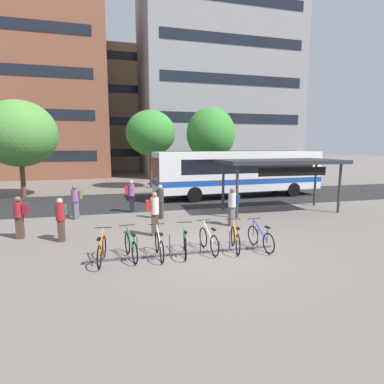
{
  "coord_description": "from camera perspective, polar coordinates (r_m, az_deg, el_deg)",
  "views": [
    {
      "loc": [
        -3.28,
        -9.95,
        3.55
      ],
      "look_at": [
        0.54,
        4.52,
        1.35
      ],
      "focal_mm": 28.98,
      "sensor_mm": 36.0,
      "label": 1
    }
  ],
  "objects": [
    {
      "name": "transit_shelter",
      "position": [
        17.55,
        16.13,
        5.13
      ],
      "size": [
        6.74,
        3.14,
        2.84
      ],
      "rotation": [
        0.0,
        0.0,
        -0.03
      ],
      "color": "#38383D",
      "rests_on": "ground"
    },
    {
      "name": "commuter_olive_pack_0",
      "position": [
        16.22,
        -20.63,
        -1.32
      ],
      "size": [
        0.6,
        0.57,
        1.68
      ],
      "rotation": [
        0.0,
        0.0,
        3.82
      ],
      "color": "#565660",
      "rests_on": "ground"
    },
    {
      "name": "commuter_teal_pack_1",
      "position": [
        12.63,
        -22.99,
        -4.17
      ],
      "size": [
        0.39,
        0.56,
        1.66
      ],
      "rotation": [
        0.0,
        0.0,
        4.56
      ],
      "color": "#47382D",
      "rests_on": "ground"
    },
    {
      "name": "commuter_red_pack_3",
      "position": [
        12.43,
        -7.05,
        -3.44
      ],
      "size": [
        0.53,
        0.35,
        1.77
      ],
      "rotation": [
        0.0,
        0.0,
        6.26
      ],
      "color": "#47382D",
      "rests_on": "ground"
    },
    {
      "name": "bike_rack",
      "position": [
        10.47,
        -1.25,
        -10.94
      ],
      "size": [
        6.27,
        0.16,
        0.7
      ],
      "rotation": [
        0.0,
        0.0,
        -0.01
      ],
      "color": "#47474C",
      "rests_on": "ground"
    },
    {
      "name": "city_bus",
      "position": [
        22.19,
        8.5,
        3.68
      ],
      "size": [
        12.14,
        3.2,
        3.2
      ],
      "rotation": [
        0.0,
        0.0,
        3.19
      ],
      "color": "white",
      "rests_on": "ground"
    },
    {
      "name": "street_tree_2",
      "position": [
        24.73,
        -29.2,
        9.34
      ],
      "size": [
        5.03,
        5.03,
        6.71
      ],
      "color": "brown",
      "rests_on": "ground"
    },
    {
      "name": "parked_bicycle_green_3",
      "position": [
        10.38,
        -1.3,
        -9.41
      ],
      "size": [
        0.54,
        1.7,
        0.99
      ],
      "rotation": [
        0.0,
        0.0,
        1.37
      ],
      "color": "black",
      "rests_on": "ground"
    },
    {
      "name": "bus_lane_asphalt",
      "position": [
        20.89,
        -5.54,
        -1.45
      ],
      "size": [
        80.0,
        7.2,
        0.01
      ],
      "primitive_type": "cube",
      "color": "#232326",
      "rests_on": "ground"
    },
    {
      "name": "commuter_teal_pack_4",
      "position": [
        15.33,
        -5.97,
        -1.34
      ],
      "size": [
        0.6,
        0.55,
        1.7
      ],
      "rotation": [
        0.0,
        0.0,
        5.68
      ],
      "color": "#47382D",
      "rests_on": "ground"
    },
    {
      "name": "street_tree_1",
      "position": [
        27.12,
        -7.61,
        10.7
      ],
      "size": [
        4.19,
        4.19,
        6.63
      ],
      "color": "brown",
      "rests_on": "ground"
    },
    {
      "name": "commuter_maroon_pack_5",
      "position": [
        13.68,
        -29.12,
        -3.62
      ],
      "size": [
        0.55,
        0.37,
        1.67
      ],
      "rotation": [
        0.0,
        0.0,
        3.03
      ],
      "color": "#47382D",
      "rests_on": "ground"
    },
    {
      "name": "street_tree_0",
      "position": [
        27.73,
        3.47,
        10.6
      ],
      "size": [
        4.27,
        4.27,
        6.97
      ],
      "color": "brown",
      "rests_on": "ground"
    },
    {
      "name": "parked_bicycle_silver_4",
      "position": [
        10.69,
        3.09,
        -8.89
      ],
      "size": [
        0.52,
        1.72,
        0.99
      ],
      "rotation": [
        0.0,
        0.0,
        1.65
      ],
      "color": "black",
      "rests_on": "ground"
    },
    {
      "name": "parked_bicycle_silver_2",
      "position": [
        10.19,
        -6.05,
        -9.79
      ],
      "size": [
        0.52,
        1.72,
        0.99
      ],
      "rotation": [
        0.0,
        0.0,
        1.58
      ],
      "color": "black",
      "rests_on": "ground"
    },
    {
      "name": "commuter_red_pack_6",
      "position": [
        17.12,
        -11.19,
        -0.32
      ],
      "size": [
        0.54,
        0.36,
        1.75
      ],
      "rotation": [
        0.0,
        0.0,
        6.22
      ],
      "color": "black",
      "rests_on": "ground"
    },
    {
      "name": "parked_bicycle_blue_6",
      "position": [
        11.18,
        12.49,
        -8.3
      ],
      "size": [
        0.52,
        1.72,
        0.99
      ],
      "rotation": [
        0.0,
        0.0,
        1.65
      ],
      "color": "black",
      "rests_on": "ground"
    },
    {
      "name": "commuter_navy_pack_2",
      "position": [
        14.05,
        7.48,
        -2.22
      ],
      "size": [
        0.59,
        0.46,
        1.71
      ],
      "rotation": [
        0.0,
        0.0,
        3.46
      ],
      "color": "#565660",
      "rests_on": "ground"
    },
    {
      "name": "building_left_wing",
      "position": [
        44.55,
        -31.38,
        16.46
      ],
      "size": [
        23.8,
        13.42,
        21.47
      ],
      "color": "brown",
      "rests_on": "ground"
    },
    {
      "name": "parked_bicycle_orange_0",
      "position": [
        10.07,
        -16.28,
        -10.31
      ],
      "size": [
        0.52,
        1.72,
        0.99
      ],
      "rotation": [
        0.0,
        0.0,
        1.45
      ],
      "color": "black",
      "rests_on": "ground"
    },
    {
      "name": "parked_bicycle_green_1",
      "position": [
        10.21,
        -11.19,
        -9.88
      ],
      "size": [
        0.52,
        1.71,
        0.99
      ],
      "rotation": [
        0.0,
        0.0,
        1.73
      ],
      "color": "black",
      "rests_on": "ground"
    },
    {
      "name": "parked_bicycle_orange_5",
      "position": [
        10.91,
        7.97,
        -8.6
      ],
      "size": [
        0.58,
        1.69,
        0.99
      ],
      "rotation": [
        0.0,
        0.0,
        1.35
      ],
      "color": "black",
      "rests_on": "ground"
    },
    {
      "name": "building_centre_block",
      "position": [
        52.69,
        -15.11,
        13.93
      ],
      "size": [
        17.82,
        12.53,
        17.84
      ],
      "color": "tan",
      "rests_on": "ground"
    },
    {
      "name": "building_right_wing",
      "position": [
        43.43,
        4.07,
        20.36
      ],
      "size": [
        18.81,
        13.84,
        25.19
      ],
      "color": "gray",
      "rests_on": "ground"
    },
    {
      "name": "ground",
      "position": [
        11.06,
        3.34,
        -10.37
      ],
      "size": [
        200.0,
        200.0,
        0.0
      ],
      "primitive_type": "plane",
      "color": "#6B605B"
    }
  ]
}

